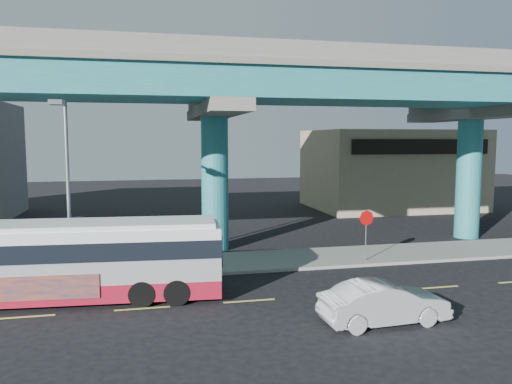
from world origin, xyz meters
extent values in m
plane|color=black|center=(0.00, 0.00, 0.00)|extent=(120.00, 120.00, 0.00)
cube|color=gray|center=(0.00, 5.50, 0.07)|extent=(70.00, 4.00, 0.15)
cube|color=#D8C64C|center=(-8.00, -0.30, 0.01)|extent=(2.00, 0.12, 0.01)
cube|color=#D8C64C|center=(-4.00, -0.30, 0.01)|extent=(2.00, 0.12, 0.01)
cube|color=#D8C64C|center=(0.00, -0.30, 0.01)|extent=(2.00, 0.12, 0.01)
cube|color=#D8C64C|center=(4.00, -0.30, 0.01)|extent=(2.00, 0.12, 0.01)
cube|color=#D8C64C|center=(8.00, -0.30, 0.01)|extent=(2.00, 0.12, 0.01)
cylinder|color=#226581|center=(0.00, 9.00, 3.70)|extent=(1.50, 1.50, 7.40)
cube|color=gray|center=(0.00, 9.00, 7.70)|extent=(2.00, 12.00, 0.60)
cube|color=gray|center=(0.00, 12.50, 8.60)|extent=(1.80, 5.00, 1.20)
cylinder|color=#226581|center=(16.00, 9.00, 3.70)|extent=(1.50, 1.50, 7.40)
cube|color=gray|center=(16.00, 9.00, 7.70)|extent=(2.00, 12.00, 0.60)
cube|color=gray|center=(16.00, 12.50, 8.60)|extent=(1.80, 5.00, 1.20)
cube|color=#226581|center=(0.00, 5.50, 8.70)|extent=(52.00, 5.00, 1.40)
cube|color=gray|center=(0.00, 5.50, 9.55)|extent=(52.00, 5.40, 0.30)
cube|color=gray|center=(0.00, 3.00, 10.10)|extent=(52.00, 0.25, 0.80)
cube|color=gray|center=(0.00, 8.00, 10.10)|extent=(52.00, 0.25, 0.80)
cube|color=#226581|center=(0.00, 12.50, 9.90)|extent=(52.00, 5.00, 1.40)
cube|color=gray|center=(0.00, 12.50, 10.75)|extent=(52.00, 5.40, 0.30)
cube|color=gray|center=(0.00, 10.00, 11.30)|extent=(52.00, 0.25, 0.80)
cube|color=gray|center=(0.00, 15.00, 11.30)|extent=(52.00, 0.25, 0.80)
cube|color=tan|center=(18.00, 23.00, 3.50)|extent=(14.00, 10.00, 7.00)
cube|color=black|center=(18.00, 17.90, 5.60)|extent=(12.00, 0.25, 1.20)
cube|color=maroon|center=(-6.86, 1.26, 0.54)|extent=(11.93, 3.39, 0.69)
cube|color=#B3B3B8|center=(-6.86, 1.26, 1.62)|extent=(11.93, 3.39, 1.47)
cube|color=black|center=(-6.86, 1.26, 2.11)|extent=(12.00, 3.44, 0.69)
cube|color=silver|center=(-6.86, 1.26, 2.65)|extent=(11.93, 3.39, 0.39)
cube|color=silver|center=(-6.86, 1.26, 2.94)|extent=(11.51, 3.11, 0.20)
cube|color=black|center=(-0.97, 0.81, 1.96)|extent=(0.23, 2.25, 1.18)
cube|color=navy|center=(-7.93, 0.06, 0.90)|extent=(4.90, 0.42, 0.88)
cylinder|color=black|center=(-4.01, -0.09, 0.49)|extent=(1.00, 0.37, 0.98)
cylinder|color=black|center=(-3.84, 2.16, 0.49)|extent=(1.00, 0.37, 0.98)
cylinder|color=black|center=(-2.74, -0.19, 0.49)|extent=(1.00, 0.37, 0.98)
cylinder|color=black|center=(-2.57, 2.06, 0.49)|extent=(1.00, 0.37, 0.98)
imported|color=silver|center=(3.93, -3.59, 0.71)|extent=(1.91, 4.48, 1.43)
imported|color=#2A2A2E|center=(-9.08, 5.65, 0.75)|extent=(3.55, 4.36, 1.19)
cylinder|color=gray|center=(-7.02, 4.00, 3.99)|extent=(0.16, 0.16, 7.67)
cylinder|color=gray|center=(-7.02, 2.96, 7.62)|extent=(0.12, 2.07, 0.12)
cube|color=gray|center=(-7.02, 1.93, 7.56)|extent=(0.50, 0.70, 0.18)
cylinder|color=gray|center=(6.88, 4.20, 1.25)|extent=(0.06, 0.06, 2.20)
cylinder|color=#B20A0A|center=(6.88, 4.17, 2.30)|extent=(0.76, 0.06, 0.76)
camera|label=1|loc=(-3.80, -18.47, 6.15)|focal=35.00mm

